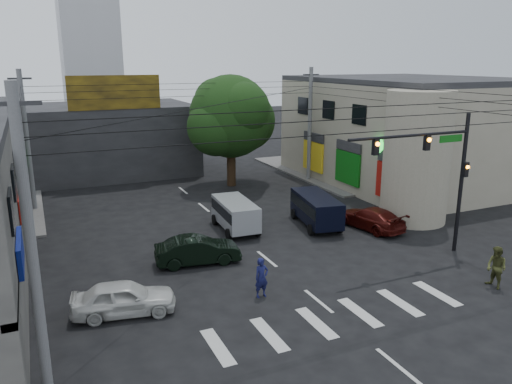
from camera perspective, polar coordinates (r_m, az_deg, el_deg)
ground at (r=23.73m, az=3.35°, el=-9.33°), size 160.00×160.00×0.00m
sidewalk_far_right at (r=47.57m, az=12.63°, el=2.78°), size 16.00×16.00×0.15m
building_right at (r=43.09m, az=16.90°, el=6.58°), size 14.00×18.00×8.00m
corner_column at (r=31.85m, az=17.87°, el=3.79°), size 4.00×4.00×8.00m
building_far at (r=46.05m, az=-16.43°, el=5.85°), size 14.00×10.00×6.00m
billboard at (r=40.78m, az=-15.86°, el=10.89°), size 7.00×0.30×2.60m
street_tree at (r=39.04m, az=-2.92°, el=8.58°), size 6.40×6.40×8.70m
traffic_gantry at (r=25.98m, az=20.10°, el=3.11°), size 7.10×0.35×7.20m
utility_pole_near_left at (r=15.51m, az=-24.33°, el=-5.74°), size 0.32×0.32×9.20m
utility_pole_far_left at (r=35.51m, az=-24.70°, el=5.21°), size 0.32×0.32×9.20m
utility_pole_far_right at (r=41.07m, az=6.16°, el=7.60°), size 0.32×0.32×9.20m
dark_sedan at (r=24.77m, az=-6.68°, el=-6.63°), size 2.59×4.54×1.36m
white_compact at (r=20.63m, az=-14.87°, el=-11.62°), size 3.00×4.56×1.37m
maroon_sedan at (r=30.35m, az=12.97°, el=-2.92°), size 3.21×5.03×1.30m
silver_minivan at (r=29.24m, az=-2.37°, el=-2.72°), size 4.36×2.26×1.78m
navy_van at (r=30.25m, az=6.88°, el=-2.14°), size 5.29×3.45×1.86m
traffic_officer at (r=21.23m, az=0.64°, el=-9.77°), size 0.71×0.53×1.73m
pedestrian_olive at (r=24.36m, az=25.77°, el=-7.79°), size 0.94×0.75×1.89m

